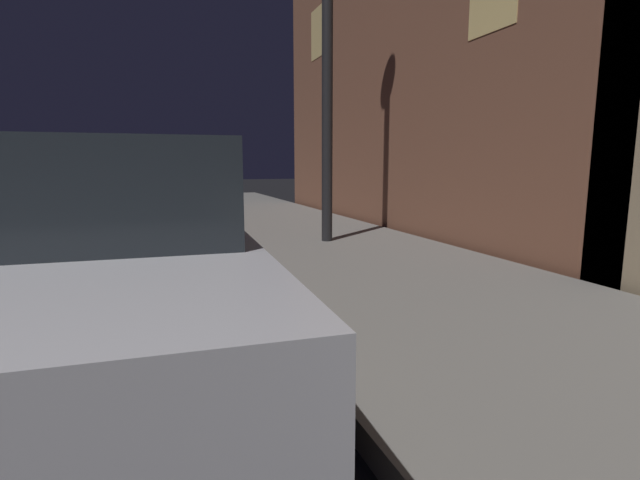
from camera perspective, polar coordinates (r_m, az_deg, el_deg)
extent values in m
cube|color=#B7B7BF|center=(3.21, -24.90, -4.88)|extent=(1.90, 4.20, 0.64)
cube|color=#1E2328|center=(3.18, -25.50, 5.53)|extent=(1.60, 1.95, 0.56)
cylinder|color=black|center=(4.68, -33.37, -4.38)|extent=(0.25, 0.67, 0.66)
cylinder|color=black|center=(4.50, -11.44, -3.50)|extent=(0.25, 0.67, 0.66)
cylinder|color=black|center=(2.10, -3.82, -18.37)|extent=(0.25, 0.67, 0.66)
cube|color=maroon|center=(9.04, -21.63, 3.86)|extent=(2.00, 4.28, 0.64)
cube|color=#1E2328|center=(9.06, -21.83, 7.53)|extent=(1.71, 2.03, 0.56)
cylinder|color=black|center=(10.46, -26.30, 2.87)|extent=(0.24, 0.67, 0.66)
cylinder|color=black|center=(10.36, -15.87, 3.41)|extent=(0.24, 0.67, 0.66)
cylinder|color=black|center=(7.90, -28.97, 0.92)|extent=(0.24, 0.67, 0.66)
cylinder|color=black|center=(7.75, -15.12, 1.62)|extent=(0.24, 0.67, 0.66)
cylinder|color=black|center=(7.28, 0.90, 21.98)|extent=(0.16, 0.16, 5.54)
cube|color=#F2D17F|center=(12.91, -0.23, 23.69)|extent=(0.06, 0.90, 1.20)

